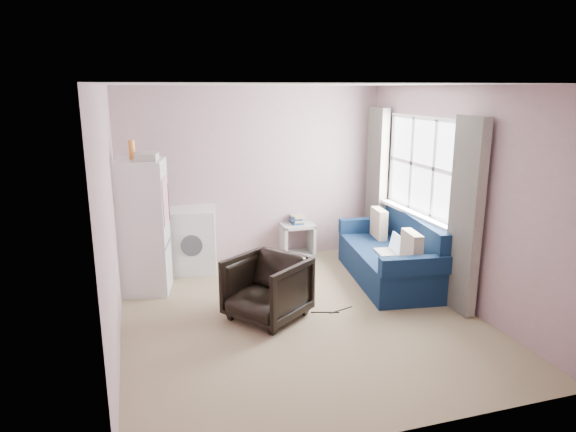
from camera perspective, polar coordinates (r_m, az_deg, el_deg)
name	(u,v)px	position (r m, az deg, el deg)	size (l,w,h in m)	color
room	(302,206)	(5.42, 1.52, 1.10)	(3.84, 4.24, 2.54)	#887559
armchair	(267,285)	(5.63, -2.35, -7.68)	(0.75, 0.70, 0.77)	black
fridge	(143,226)	(6.47, -15.78, -1.07)	(0.67, 0.66, 1.87)	silver
washing_machine	(193,238)	(7.19, -10.53, -2.42)	(0.71, 0.71, 0.87)	silver
side_table	(297,237)	(7.64, 0.95, -2.39)	(0.49, 0.49, 0.64)	gray
sofa	(393,257)	(6.88, 11.62, -4.48)	(1.13, 2.03, 0.86)	#0F2445
window_dressing	(415,197)	(6.80, 13.88, 2.11)	(0.17, 2.62, 2.18)	white
floor_cables	(333,311)	(5.94, 5.03, -10.47)	(0.51, 0.12, 0.01)	black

